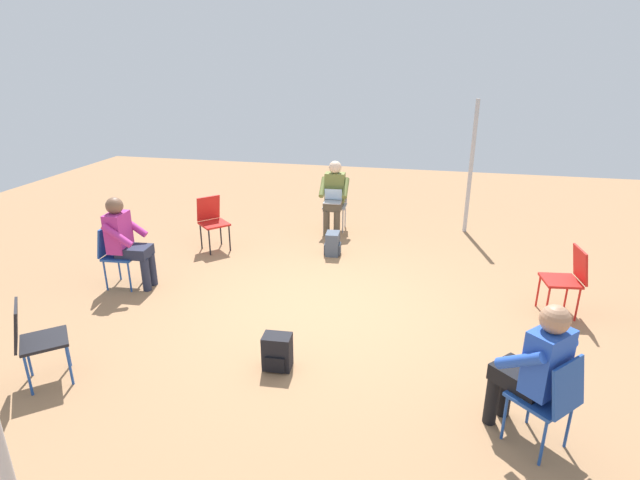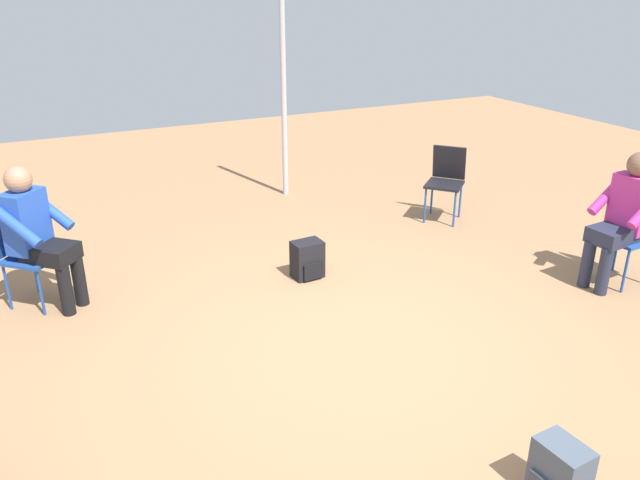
{
  "view_description": "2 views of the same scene",
  "coord_description": "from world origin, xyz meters",
  "px_view_note": "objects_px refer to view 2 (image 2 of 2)",
  "views": [
    {
      "loc": [
        5.37,
        1.15,
        2.94
      ],
      "look_at": [
        -0.38,
        -0.12,
        0.76
      ],
      "focal_mm": 28.0,
      "sensor_mm": 36.0,
      "label": 1
    },
    {
      "loc": [
        -3.55,
        2.08,
        2.63
      ],
      "look_at": [
        0.35,
        0.16,
        0.8
      ],
      "focal_mm": 35.0,
      "sensor_mm": 36.0,
      "label": 2
    }
  ],
  "objects_px": {
    "chair_northeast": "(25,250)",
    "person_in_blue": "(37,231)",
    "backpack_near_laptop_user": "(307,261)",
    "chair_southeast": "(446,178)",
    "backpack_by_empty_chair": "(559,476)",
    "person_in_magenta": "(624,213)",
    "chair_south": "(631,231)"
  },
  "relations": [
    {
      "from": "chair_south",
      "to": "backpack_by_empty_chair",
      "type": "relative_size",
      "value": 2.36
    },
    {
      "from": "backpack_by_empty_chair",
      "to": "backpack_near_laptop_user",
      "type": "bearing_deg",
      "value": 0.86
    },
    {
      "from": "person_in_blue",
      "to": "backpack_near_laptop_user",
      "type": "bearing_deg",
      "value": 120.95
    },
    {
      "from": "person_in_blue",
      "to": "backpack_by_empty_chair",
      "type": "xyz_separation_m",
      "value": [
        -3.58,
        -2.29,
        -0.54
      ]
    },
    {
      "from": "chair_southeast",
      "to": "chair_south",
      "type": "xyz_separation_m",
      "value": [
        -2.08,
        -0.53,
        0.0
      ]
    },
    {
      "from": "chair_southeast",
      "to": "person_in_blue",
      "type": "bearing_deg",
      "value": 51.7
    },
    {
      "from": "person_in_blue",
      "to": "backpack_near_laptop_user",
      "type": "distance_m",
      "value": 2.36
    },
    {
      "from": "chair_south",
      "to": "person_in_blue",
      "type": "distance_m",
      "value": 5.24
    },
    {
      "from": "person_in_blue",
      "to": "chair_southeast",
      "type": "bearing_deg",
      "value": 136.27
    },
    {
      "from": "chair_south",
      "to": "backpack_near_laptop_user",
      "type": "distance_m",
      "value": 3.0
    },
    {
      "from": "chair_south",
      "to": "chair_northeast",
      "type": "height_order",
      "value": "same"
    },
    {
      "from": "person_in_magenta",
      "to": "chair_northeast",
      "type": "bearing_deg",
      "value": 63.78
    },
    {
      "from": "person_in_magenta",
      "to": "person_in_blue",
      "type": "xyz_separation_m",
      "value": [
        1.87,
        4.73,
        0.0
      ]
    },
    {
      "from": "person_in_magenta",
      "to": "chair_south",
      "type": "bearing_deg",
      "value": -90.0
    },
    {
      "from": "person_in_magenta",
      "to": "person_in_blue",
      "type": "bearing_deg",
      "value": 64.46
    },
    {
      "from": "chair_south",
      "to": "person_in_magenta",
      "type": "relative_size",
      "value": 0.69
    },
    {
      "from": "chair_northeast",
      "to": "person_in_magenta",
      "type": "relative_size",
      "value": 0.69
    },
    {
      "from": "backpack_near_laptop_user",
      "to": "chair_southeast",
      "type": "bearing_deg",
      "value": -71.27
    },
    {
      "from": "chair_southeast",
      "to": "chair_northeast",
      "type": "bearing_deg",
      "value": 50.16
    },
    {
      "from": "person_in_blue",
      "to": "person_in_magenta",
      "type": "bearing_deg",
      "value": 111.71
    },
    {
      "from": "chair_northeast",
      "to": "person_in_blue",
      "type": "height_order",
      "value": "person_in_blue"
    },
    {
      "from": "person_in_blue",
      "to": "backpack_by_empty_chair",
      "type": "distance_m",
      "value": 4.29
    },
    {
      "from": "chair_northeast",
      "to": "person_in_blue",
      "type": "relative_size",
      "value": 0.69
    },
    {
      "from": "chair_northeast",
      "to": "backpack_by_empty_chair",
      "type": "distance_m",
      "value": 4.43
    },
    {
      "from": "chair_southeast",
      "to": "backpack_by_empty_chair",
      "type": "relative_size",
      "value": 2.36
    },
    {
      "from": "chair_southeast",
      "to": "person_in_magenta",
      "type": "distance_m",
      "value": 2.14
    },
    {
      "from": "chair_south",
      "to": "person_in_magenta",
      "type": "bearing_deg",
      "value": 90.0
    },
    {
      "from": "backpack_near_laptop_user",
      "to": "backpack_by_empty_chair",
      "type": "distance_m",
      "value": 3.09
    },
    {
      "from": "person_in_magenta",
      "to": "person_in_blue",
      "type": "height_order",
      "value": "same"
    },
    {
      "from": "chair_south",
      "to": "backpack_near_laptop_user",
      "type": "xyz_separation_m",
      "value": [
        1.37,
        2.65,
        -0.34
      ]
    },
    {
      "from": "chair_northeast",
      "to": "backpack_near_laptop_user",
      "type": "bearing_deg",
      "value": 118.94
    },
    {
      "from": "chair_northeast",
      "to": "person_in_magenta",
      "type": "height_order",
      "value": "person_in_magenta"
    }
  ]
}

